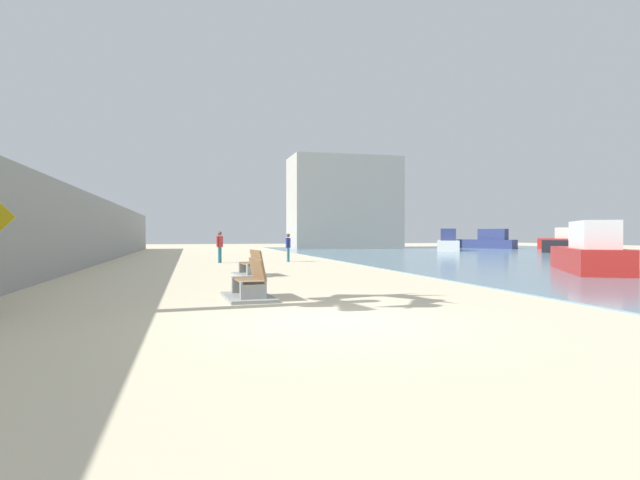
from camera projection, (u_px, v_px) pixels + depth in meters
The scene contains 13 objects.
ground_plane at pixel (238, 265), 26.76m from camera, with size 120.00×120.00×0.00m, color beige.
seawall at pixel (82, 230), 24.90m from camera, with size 0.80×64.00×3.58m, color gray.
water_bay at pixel (618, 259), 32.67m from camera, with size 36.00×68.00×0.04m, color #6B8EA3.
bench_near at pixel (249, 289), 12.52m from camera, with size 1.22×2.16×0.98m.
bench_far at pixel (251, 269), 19.62m from camera, with size 1.34×2.21×0.98m.
person_walking at pixel (220, 244), 28.43m from camera, with size 0.38×0.42×1.75m.
person_standing at pixel (288, 245), 29.55m from camera, with size 0.32×0.47×1.63m.
boat_distant at pixel (578, 245), 41.51m from camera, with size 3.02×5.39×1.85m.
boat_nearest at pixel (486, 241), 57.13m from camera, with size 4.96×6.81×2.16m.
boat_far_left at pixel (564, 242), 51.84m from camera, with size 1.90×5.55×2.24m.
boat_far_right at pixel (589, 253), 21.05m from camera, with size 4.92×6.69×2.07m.
boat_mid_bay at pixel (448, 243), 48.85m from camera, with size 4.85×6.85×2.08m.
harbor_building at pixel (344, 203), 57.37m from camera, with size 12.00×6.00×10.14m, color #ADAAA3.
Camera 1 is at (-2.45, -8.98, 1.57)m, focal length 28.85 mm.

